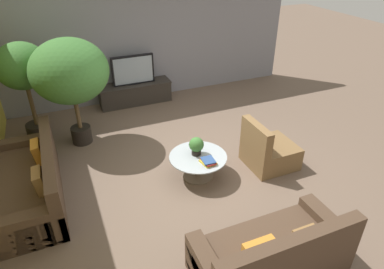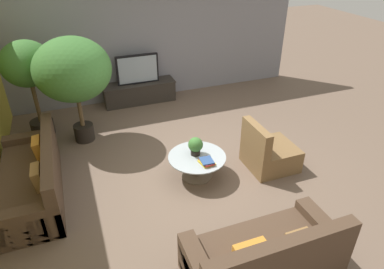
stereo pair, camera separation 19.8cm
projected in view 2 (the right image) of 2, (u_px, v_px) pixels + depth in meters
name	position (u px, v px, depth m)	size (l,w,h in m)	color
ground_plane	(199.00, 165.00, 6.01)	(24.00, 24.00, 0.00)	brown
back_wall_stone	(148.00, 34.00, 7.86)	(7.40, 0.12, 3.00)	gray
media_console	(139.00, 92.00, 8.13)	(1.69, 0.50, 0.48)	#2D2823
television	(138.00, 69.00, 7.84)	(0.97, 0.13, 0.67)	black
coffee_table	(197.00, 162.00, 5.61)	(0.94, 0.94, 0.39)	#756656
couch_by_wall	(34.00, 179.00, 5.21)	(0.84, 2.18, 0.84)	#4C3828
couch_near_entry	(265.00, 257.00, 3.96)	(1.82, 0.84, 0.84)	#4C3828
armchair_wicker	(268.00, 153.00, 5.84)	(0.80, 0.76, 0.86)	brown
potted_palm_tall	(28.00, 69.00, 6.25)	(0.94, 0.94, 1.90)	black
potted_palm_corner	(73.00, 71.00, 6.03)	(1.36, 1.36, 2.02)	black
potted_plant_tabletop	(196.00, 146.00, 5.51)	(0.24, 0.24, 0.31)	black
book_stack	(207.00, 162.00, 5.37)	(0.24, 0.27, 0.07)	gold
remote_black	(191.00, 146.00, 5.79)	(0.04, 0.16, 0.02)	black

